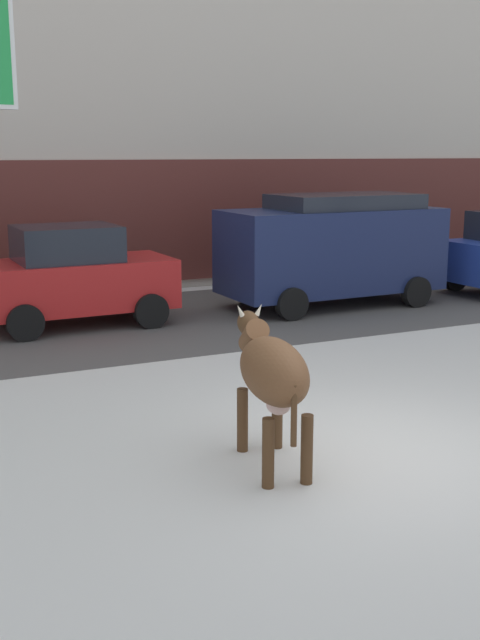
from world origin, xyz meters
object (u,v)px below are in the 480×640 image
object	(u,v)px
car_red_hatchback	(74,276)
car_navy_van	(333,247)
cow_brown	(271,371)
pedestrian_near_billboard	(98,260)

from	to	relation	value
car_red_hatchback	car_navy_van	distance (m)	5.37
car_navy_van	car_red_hatchback	bearing A→B (deg)	175.99
cow_brown	pedestrian_near_billboard	xyz separation A→B (m)	(0.90, 9.78, -0.11)
cow_brown	car_navy_van	world-z (taller)	car_navy_van
car_red_hatchback	car_navy_van	size ratio (longest dim) A/B	0.76
car_red_hatchback	cow_brown	bearing A→B (deg)	-88.63
pedestrian_near_billboard	car_navy_van	bearing A→B (deg)	-32.20
car_red_hatchback	pedestrian_near_billboard	size ratio (longest dim) A/B	2.04
car_navy_van	pedestrian_near_billboard	xyz separation A→B (m)	(-4.27, 2.69, -0.36)
cow_brown	car_navy_van	distance (m)	8.78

